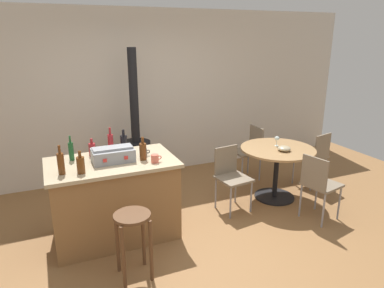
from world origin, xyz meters
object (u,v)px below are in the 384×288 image
Objects in this scene: bottle_2 at (124,143)px; folding_chair_right at (250,148)px; toolbox at (113,154)px; bottle_0 at (111,143)px; wooden_stool at (133,231)px; bottle_1 at (71,151)px; folding_chair_left at (315,155)px; kitchen_island at (114,199)px; dining_table at (277,160)px; bottle_5 at (81,165)px; bottle_4 at (143,151)px; wood_stove at (137,154)px; cup_1 at (155,158)px; serving_bowl at (284,148)px; folding_chair_far at (319,182)px; bottle_3 at (92,149)px; wine_glass at (277,139)px; folding_chair_near at (231,174)px; cup_0 at (144,152)px; bottle_6 at (61,163)px.

folding_chair_right is at bearing 14.64° from bottle_2.
bottle_0 reaches higher than toolbox.
wooden_stool is 2.38× the size of bottle_1.
kitchen_island is at bearing -176.34° from folding_chair_left.
dining_table is 4.36× the size of bottle_5.
bottle_2 reaches higher than wooden_stool.
bottle_4 is at bearing -173.89° from folding_chair_left.
wood_stove is (-1.78, 0.42, 0.01)m from folding_chair_right.
cup_1 is 1.92m from serving_bowl.
toolbox reaches higher than folding_chair_far.
bottle_2 reaches higher than bottle_5.
bottle_5 reaches higher than folding_chair_far.
bottle_3 is 1.46× the size of wine_glass.
bottle_2 is at bearing 173.99° from dining_table.
folding_chair_left is 2.97m from bottle_2.
wood_stove is (0.61, 1.29, 0.06)m from kitchen_island.
wooden_stool is 1.79m from folding_chair_near.
folding_chair_left reaches higher than folding_chair_near.
toolbox is 0.37m from bottle_2.
folding_chair_near is at bearing -10.30° from bottle_2.
folding_chair_far is at bearing -39.96° from folding_chair_near.
wine_glass is at bearing -32.11° from wood_stove.
bottle_4 is (-2.00, -0.18, 0.45)m from dining_table.
bottle_3 is 0.61m from cup_0.
wooden_stool is 0.65× the size of dining_table.
kitchen_island is at bearing 19.53° from bottle_6.
bottle_5 is at bearing -157.87° from folding_chair_right.
bottle_2 is at bearing 0.19° from bottle_0.
folding_chair_near is 2.02m from bottle_5.
wine_glass is at bearing 7.19° from bottle_6.
wine_glass is (2.92, 0.37, -0.19)m from bottle_6.
cup_0 is (-2.76, -0.18, 0.46)m from folding_chair_left.
cup_1 is at bearing 54.14° from wooden_stool.
folding_chair_left is at bearing -23.33° from wood_stove.
toolbox is at bearing -176.10° from folding_chair_left.
kitchen_island is at bearing -115.24° from wood_stove.
dining_table is at bearing 9.52° from cup_1.
bottle_2 is (0.16, 0.00, -0.02)m from bottle_0.
cup_1 is at bearing -167.98° from wine_glass.
wooden_stool is at bearing -161.78° from serving_bowl.
bottle_6 is at bearing -127.64° from wood_stove.
cup_1 is at bearing -27.77° from bottle_1.
cup_1 is at bearing -165.49° from folding_chair_near.
kitchen_island is at bearing -177.97° from dining_table.
folding_chair_near is 1.12m from folding_chair_far.
bottle_6 is at bearing -174.09° from bottle_4.
cup_1 is (0.05, -0.26, 0.00)m from cup_0.
dining_table is at bearing -171.60° from folding_chair_left.
folding_chair_near is at bearing -171.58° from wine_glass.
bottle_0 reaches higher than bottle_2.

